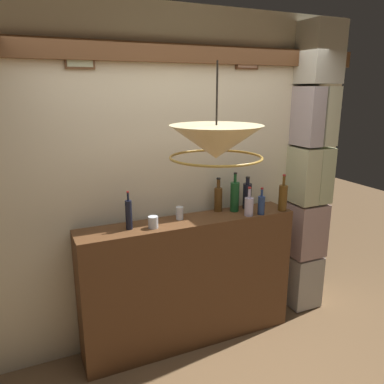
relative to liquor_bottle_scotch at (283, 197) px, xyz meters
name	(u,v)px	position (x,y,z in m)	size (l,w,h in m)	color
panelled_rear_partition	(178,174)	(-0.85, 0.35, 0.22)	(3.46, 0.15, 2.82)	beige
stone_pillar	(308,174)	(0.44, 0.19, 0.13)	(0.34, 0.36, 2.74)	#B3AEA6
bar_shelf_unit	(190,282)	(-0.85, 0.11, -0.69)	(1.86, 0.33, 1.13)	brown
liquor_bottle_scotch	(283,197)	(0.00, 0.00, 0.00)	(0.08, 0.08, 0.33)	#5B3913
liquor_bottle_brandy	(218,198)	(-0.53, 0.22, 0.00)	(0.07, 0.07, 0.30)	#573614
liquor_bottle_mezcal	(249,206)	(-0.35, 0.00, -0.04)	(0.08, 0.08, 0.25)	silver
liquor_bottle_sherry	(261,205)	(-0.23, -0.01, -0.03)	(0.06, 0.06, 0.24)	navy
liquor_bottle_gin	(235,196)	(-0.40, 0.16, 0.02)	(0.08, 0.08, 0.35)	#174C22
liquor_bottle_tequila	(247,195)	(-0.25, 0.18, 0.00)	(0.08, 0.08, 0.29)	black
liquor_bottle_port	(129,214)	(-1.36, 0.10, 0.00)	(0.05, 0.05, 0.30)	black
glass_tumbler_rocks	(180,213)	(-0.92, 0.16, -0.07)	(0.06, 0.06, 0.11)	silver
glass_tumbler_highball	(153,222)	(-1.19, 0.06, -0.07)	(0.08, 0.08, 0.09)	silver
pendant_lamp	(216,143)	(-0.95, -0.51, 0.60)	(0.59, 0.59, 0.59)	beige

